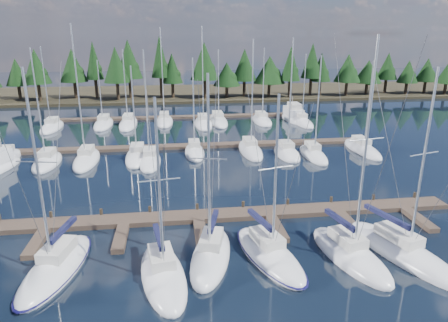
{
  "coord_description": "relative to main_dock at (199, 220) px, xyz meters",
  "views": [
    {
      "loc": [
        -1.78,
        -12.37,
        14.78
      ],
      "look_at": [
        2.71,
        22.0,
        3.68
      ],
      "focal_mm": 32.0,
      "sensor_mm": 36.0,
      "label": 1
    }
  ],
  "objects": [
    {
      "name": "front_sailboat_5",
      "position": [
        9.94,
        -6.85,
        0.1
      ],
      "size": [
        4.42,
        8.61,
        15.55
      ],
      "color": "silver",
      "rests_on": "ground"
    },
    {
      "name": "front_sailboat_1",
      "position": [
        -9.68,
        -5.9,
        0.08
      ],
      "size": [
        4.7,
        9.34,
        13.86
      ],
      "color": "silver",
      "rests_on": "ground"
    },
    {
      "name": "back_sailboat_rows",
      "position": [
        -0.25,
        28.04,
        0.06
      ],
      "size": [
        47.58,
        31.63,
        16.68
      ],
      "color": "silver",
      "rests_on": "ground"
    },
    {
      "name": "main_dock",
      "position": [
        0.0,
        0.0,
        0.0
      ],
      "size": [
        44.0,
        6.13,
        0.9
      ],
      "color": "#48392D",
      "rests_on": "ground"
    },
    {
      "name": "back_docks",
      "position": [
        0.0,
        32.23,
        -0.0
      ],
      "size": [
        50.0,
        21.8,
        0.4
      ],
      "color": "#48392D",
      "rests_on": "ground"
    },
    {
      "name": "front_sailboat_2",
      "position": [
        -2.77,
        -7.65,
        0.08
      ],
      "size": [
        3.93,
        8.35,
        12.35
      ],
      "color": "silver",
      "rests_on": "ground"
    },
    {
      "name": "front_sailboat_3",
      "position": [
        0.44,
        -5.8,
        0.09
      ],
      "size": [
        4.34,
        8.26,
        13.4
      ],
      "color": "silver",
      "rests_on": "ground"
    },
    {
      "name": "ground",
      "position": [
        0.0,
        12.64,
        -0.2
      ],
      "size": [
        260.0,
        260.0,
        0.0
      ],
      "primitive_type": "plane",
      "color": "black",
      "rests_on": "ground"
    },
    {
      "name": "motor_yacht_right",
      "position": [
        19.75,
        38.9,
        0.33
      ],
      "size": [
        3.61,
        9.99,
        4.96
      ],
      "color": "silver",
      "rests_on": "ground"
    },
    {
      "name": "tree_line",
      "position": [
        -0.5,
        62.83,
        7.13
      ],
      "size": [
        184.15,
        11.86,
        13.81
      ],
      "color": "black",
      "rests_on": "far_shore"
    },
    {
      "name": "far_shore",
      "position": [
        0.0,
        72.64,
        0.1
      ],
      "size": [
        220.0,
        30.0,
        0.6
      ],
      "primitive_type": "cube",
      "color": "#2E281A",
      "rests_on": "ground"
    },
    {
      "name": "front_sailboat_4",
      "position": [
        4.44,
        -6.11,
        0.07
      ],
      "size": [
        5.03,
        9.04,
        12.16
      ],
      "color": "silver",
      "rests_on": "ground"
    },
    {
      "name": "front_sailboat_6",
      "position": [
        13.71,
        -7.0,
        0.08
      ],
      "size": [
        5.55,
        10.38,
        13.72
      ],
      "color": "silver",
      "rests_on": "ground"
    }
  ]
}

